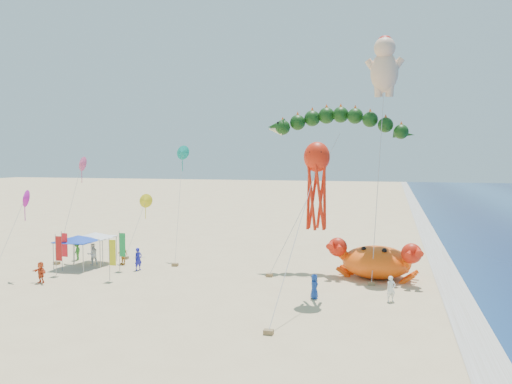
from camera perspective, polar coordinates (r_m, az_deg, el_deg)
ground at (r=35.83m, az=2.28°, el=-10.70°), size 320.00×320.00×0.00m
foam_strip at (r=35.23m, az=22.06°, el=-11.24°), size 320.00×320.00×0.00m
crab_inflatable at (r=38.78m, az=13.61°, el=-7.66°), size 6.89×5.21×3.02m
dragon_kite at (r=40.81m, az=9.35°, el=7.36°), size 11.38×5.60×12.78m
cherub_kite at (r=40.89m, az=14.47°, el=13.87°), size 2.12×5.59×18.42m
octopus_kite at (r=31.91m, az=6.92°, el=1.45°), size 2.43×8.22×10.06m
canopy_blue at (r=43.62m, az=-19.66°, el=-5.01°), size 3.28×3.28×2.71m
canopy_white at (r=44.93m, az=-17.92°, el=-4.72°), size 3.06×3.06×2.71m
feather_flags at (r=40.95m, az=-18.55°, el=-6.17°), size 5.99×3.16×3.20m
beachgoers at (r=40.98m, az=-14.57°, el=-7.75°), size 27.63×8.73×1.82m
small_kites at (r=44.50m, az=-16.20°, el=0.56°), size 9.66×14.06×10.20m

